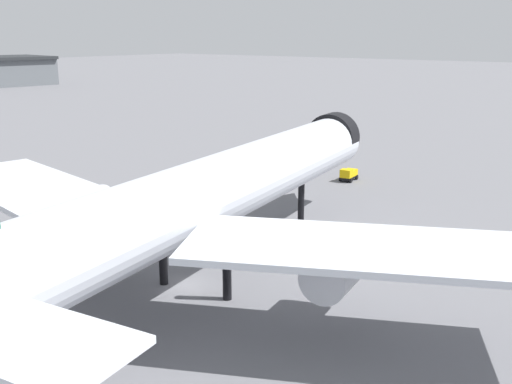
% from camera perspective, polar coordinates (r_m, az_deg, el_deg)
% --- Properties ---
extents(ground, '(900.00, 900.00, 0.00)m').
position_cam_1_polar(ground, '(51.74, -6.89, -8.97)').
color(ground, slate).
extents(airliner_near_gate, '(65.93, 59.60, 17.70)m').
position_cam_1_polar(airliner_near_gate, '(49.87, -4.59, -0.31)').
color(airliner_near_gate, silver).
rests_on(airliner_near_gate, ground).
extents(service_truck_front, '(5.94, 3.94, 3.00)m').
position_cam_1_polar(service_truck_front, '(90.60, 1.00, 2.68)').
color(service_truck_front, black).
rests_on(service_truck_front, ground).
extents(baggage_tug_wing, '(3.35, 2.18, 1.85)m').
position_cam_1_polar(baggage_tug_wing, '(87.99, 8.93, 1.72)').
color(baggage_tug_wing, black).
rests_on(baggage_tug_wing, ground).
extents(traffic_cone_near_nose, '(0.52, 0.52, 0.65)m').
position_cam_1_polar(traffic_cone_near_nose, '(87.38, -0.63, 1.37)').
color(traffic_cone_near_nose, '#F2600C').
rests_on(traffic_cone_near_nose, ground).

